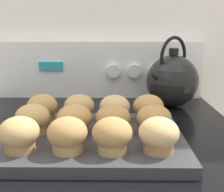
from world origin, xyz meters
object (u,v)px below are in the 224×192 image
object	(u,v)px
tea_kettle	(172,80)
muffin_r2_c3	(148,108)
muffin_r1_c0	(33,119)
muffin_r2_c0	(42,108)
muffin_r1_c1	(74,120)
muffin_r0_c1	(67,135)
muffin_r2_c1	(79,108)
muffin_r0_c2	(112,135)
muffin_r2_c2	(115,109)
muffin_pan	(94,139)
muffin_r1_c3	(154,120)
muffin_r0_c0	(19,134)
muffin_r0_c3	(159,135)
muffin_r1_c2	(113,120)

from	to	relation	value
tea_kettle	muffin_r2_c3	bearing A→B (deg)	-114.78
muffin_r1_c0	muffin_r2_c0	world-z (taller)	same
muffin_r1_c1	muffin_r1_c0	bearing A→B (deg)	178.64
muffin_r0_c1	muffin_r2_c3	bearing A→B (deg)	46.20
muffin_r2_c1	muffin_r0_c2	bearing A→B (deg)	-64.78
muffin_r2_c1	muffin_r2_c2	world-z (taller)	same
muffin_r0_c2	muffin_r2_c3	xyz separation A→B (m)	(0.08, 0.17, 0.00)
muffin_r1_c0	muffin_r2_c2	xyz separation A→B (m)	(0.17, 0.08, 0.00)
muffin_r1_c0	tea_kettle	world-z (taller)	tea_kettle
muffin_pan	muffin_r1_c3	bearing A→B (deg)	-1.14
muffin_r0_c0	muffin_r1_c0	world-z (taller)	same
muffin_r0_c1	muffin_r2_c2	bearing A→B (deg)	63.02
muffin_r1_c0	muffin_r2_c1	size ratio (longest dim) A/B	1.00
muffin_r2_c0	muffin_r1_c3	bearing A→B (deg)	-19.20
muffin_pan	muffin_r0_c3	bearing A→B (deg)	-34.11
muffin_pan	muffin_r2_c2	size ratio (longest dim) A/B	5.16
muffin_r0_c2	muffin_r2_c1	xyz separation A→B (m)	(-0.08, 0.17, 0.00)
muffin_r2_c1	muffin_r2_c3	distance (m)	0.16
muffin_r0_c3	muffin_r2_c0	world-z (taller)	same
muffin_r1_c2	tea_kettle	xyz separation A→B (m)	(0.18, 0.29, 0.03)
muffin_r1_c0	muffin_r1_c2	world-z (taller)	same
muffin_r0_c1	muffin_pan	bearing A→B (deg)	64.90
muffin_r2_c0	tea_kettle	world-z (taller)	tea_kettle
muffin_r0_c3	muffin_r1_c1	xyz separation A→B (m)	(-0.16, 0.08, 0.00)
muffin_r1_c1	muffin_r2_c0	world-z (taller)	same
muffin_r1_c0	muffin_r2_c2	size ratio (longest dim) A/B	1.00
muffin_r0_c2	muffin_r2_c2	bearing A→B (deg)	88.67
muffin_r2_c2	muffin_r2_c3	size ratio (longest dim) A/B	1.00
muffin_pan	muffin_r0_c3	xyz separation A→B (m)	(0.12, -0.08, 0.04)
muffin_r1_c3	muffin_r1_c2	bearing A→B (deg)	179.43
muffin_r1_c2	muffin_r0_c0	bearing A→B (deg)	-153.99
muffin_r1_c2	muffin_r1_c3	world-z (taller)	same
muffin_pan	muffin_r0_c0	distance (m)	0.16
muffin_r0_c0	muffin_r1_c3	world-z (taller)	same
muffin_r0_c2	muffin_r0_c3	size ratio (longest dim) A/B	1.00
muffin_r1_c0	muffin_r0_c0	bearing A→B (deg)	-89.95
muffin_r0_c0	muffin_r1_c3	bearing A→B (deg)	17.82
muffin_r1_c1	muffin_pan	bearing A→B (deg)	2.04
muffin_r2_c1	tea_kettle	distance (m)	0.33
muffin_r1_c3	muffin_r2_c2	bearing A→B (deg)	134.33
muffin_r0_c3	muffin_r1_c0	world-z (taller)	same
muffin_r2_c1	muffin_r2_c3	size ratio (longest dim) A/B	1.00
muffin_r0_c1	muffin_r0_c0	bearing A→B (deg)	179.33
muffin_r1_c0	muffin_r1_c2	size ratio (longest dim) A/B	1.00
muffin_r1_c2	muffin_r2_c3	distance (m)	0.12
muffin_r2_c2	tea_kettle	size ratio (longest dim) A/B	0.34
muffin_r0_c2	muffin_r2_c3	bearing A→B (deg)	64.04
muffin_r1_c0	muffin_r1_c2	bearing A→B (deg)	-0.80
muffin_r0_c0	muffin_r1_c3	xyz separation A→B (m)	(0.25, 0.08, 0.00)
muffin_r0_c3	tea_kettle	xyz separation A→B (m)	(0.10, 0.37, 0.03)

